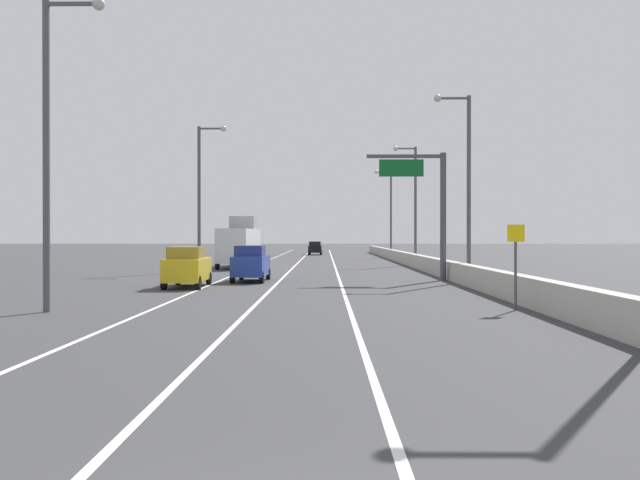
{
  "coord_description": "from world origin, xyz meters",
  "views": [
    {
      "loc": [
        0.62,
        -4.62,
        2.59
      ],
      "look_at": [
        0.3,
        39.57,
        2.34
      ],
      "focal_mm": 36.04,
      "sensor_mm": 36.0,
      "label": 1
    }
  ],
  "objects_px": {
    "overhead_sign_gantry": "(431,200)",
    "lamp_post_right_second": "(465,175)",
    "car_yellow_0": "(187,267)",
    "car_black_1": "(315,248)",
    "lamp_post_left_near": "(53,133)",
    "speed_advisory_sign": "(516,260)",
    "car_blue_2": "(251,264)",
    "lamp_post_right_third": "(413,197)",
    "lamp_post_right_fourth": "(389,208)",
    "lamp_post_left_mid": "(202,188)",
    "box_truck": "(240,244)"
  },
  "relations": [
    {
      "from": "lamp_post_left_near",
      "to": "car_blue_2",
      "type": "relative_size",
      "value": 2.55
    },
    {
      "from": "speed_advisory_sign",
      "to": "car_yellow_0",
      "type": "bearing_deg",
      "value": 143.32
    },
    {
      "from": "lamp_post_right_second",
      "to": "lamp_post_left_mid",
      "type": "height_order",
      "value": "same"
    },
    {
      "from": "overhead_sign_gantry",
      "to": "car_black_1",
      "type": "height_order",
      "value": "overhead_sign_gantry"
    },
    {
      "from": "car_black_1",
      "to": "car_blue_2",
      "type": "relative_size",
      "value": 0.99
    },
    {
      "from": "overhead_sign_gantry",
      "to": "lamp_post_right_second",
      "type": "distance_m",
      "value": 2.44
    },
    {
      "from": "overhead_sign_gantry",
      "to": "speed_advisory_sign",
      "type": "height_order",
      "value": "overhead_sign_gantry"
    },
    {
      "from": "speed_advisory_sign",
      "to": "lamp_post_right_second",
      "type": "relative_size",
      "value": 0.28
    },
    {
      "from": "lamp_post_left_mid",
      "to": "car_blue_2",
      "type": "xyz_separation_m",
      "value": [
        4.76,
        -10.31,
        -5.1
      ]
    },
    {
      "from": "lamp_post_right_third",
      "to": "car_yellow_0",
      "type": "bearing_deg",
      "value": -120.55
    },
    {
      "from": "lamp_post_left_near",
      "to": "car_blue_2",
      "type": "distance_m",
      "value": 16.57
    },
    {
      "from": "lamp_post_left_mid",
      "to": "lamp_post_left_near",
      "type": "bearing_deg",
      "value": -90.61
    },
    {
      "from": "lamp_post_right_fourth",
      "to": "lamp_post_left_near",
      "type": "bearing_deg",
      "value": -106.73
    },
    {
      "from": "lamp_post_left_near",
      "to": "car_blue_2",
      "type": "bearing_deg",
      "value": 71.41
    },
    {
      "from": "lamp_post_left_mid",
      "to": "car_yellow_0",
      "type": "height_order",
      "value": "lamp_post_left_mid"
    },
    {
      "from": "car_yellow_0",
      "to": "car_black_1",
      "type": "xyz_separation_m",
      "value": [
        5.66,
        57.54,
        -0.09
      ]
    },
    {
      "from": "speed_advisory_sign",
      "to": "box_truck",
      "type": "distance_m",
      "value": 34.05
    },
    {
      "from": "car_yellow_0",
      "to": "car_blue_2",
      "type": "distance_m",
      "value": 5.01
    },
    {
      "from": "lamp_post_right_third",
      "to": "lamp_post_left_near",
      "type": "xyz_separation_m",
      "value": [
        -17.21,
        -36.1,
        0.0
      ]
    },
    {
      "from": "car_blue_2",
      "to": "lamp_post_left_near",
      "type": "bearing_deg",
      "value": -108.59
    },
    {
      "from": "lamp_post_right_fourth",
      "to": "car_black_1",
      "type": "height_order",
      "value": "lamp_post_right_fourth"
    },
    {
      "from": "overhead_sign_gantry",
      "to": "lamp_post_right_fourth",
      "type": "bearing_deg",
      "value": 87.65
    },
    {
      "from": "overhead_sign_gantry",
      "to": "lamp_post_right_second",
      "type": "bearing_deg",
      "value": -25.05
    },
    {
      "from": "speed_advisory_sign",
      "to": "car_blue_2",
      "type": "relative_size",
      "value": 0.71
    },
    {
      "from": "lamp_post_left_near",
      "to": "car_black_1",
      "type": "xyz_separation_m",
      "value": [
        7.93,
        68.31,
        -5.19
      ]
    },
    {
      "from": "lamp_post_left_near",
      "to": "lamp_post_right_second",
      "type": "bearing_deg",
      "value": 41.02
    },
    {
      "from": "car_yellow_0",
      "to": "lamp_post_left_near",
      "type": "bearing_deg",
      "value": -101.87
    },
    {
      "from": "lamp_post_left_near",
      "to": "car_black_1",
      "type": "height_order",
      "value": "lamp_post_left_near"
    },
    {
      "from": "lamp_post_right_fourth",
      "to": "box_truck",
      "type": "distance_m",
      "value": 29.81
    },
    {
      "from": "lamp_post_right_second",
      "to": "box_truck",
      "type": "bearing_deg",
      "value": 132.23
    },
    {
      "from": "lamp_post_left_mid",
      "to": "box_truck",
      "type": "height_order",
      "value": "lamp_post_left_mid"
    },
    {
      "from": "overhead_sign_gantry",
      "to": "lamp_post_left_mid",
      "type": "relative_size",
      "value": 0.7
    },
    {
      "from": "lamp_post_left_near",
      "to": "car_yellow_0",
      "type": "height_order",
      "value": "lamp_post_left_near"
    },
    {
      "from": "car_black_1",
      "to": "box_truck",
      "type": "xyz_separation_m",
      "value": [
        -5.77,
        -36.58,
        1.04
      ]
    },
    {
      "from": "lamp_post_right_fourth",
      "to": "car_blue_2",
      "type": "xyz_separation_m",
      "value": [
        -12.15,
        -42.2,
        -5.1
      ]
    },
    {
      "from": "overhead_sign_gantry",
      "to": "box_truck",
      "type": "xyz_separation_m",
      "value": [
        -13.33,
        15.84,
        -2.75
      ]
    },
    {
      "from": "overhead_sign_gantry",
      "to": "lamp_post_left_near",
      "type": "xyz_separation_m",
      "value": [
        -15.49,
        -15.89,
        1.4
      ]
    },
    {
      "from": "lamp_post_left_mid",
      "to": "car_black_1",
      "type": "height_order",
      "value": "lamp_post_left_mid"
    },
    {
      "from": "lamp_post_right_third",
      "to": "box_truck",
      "type": "relative_size",
      "value": 1.16
    },
    {
      "from": "car_black_1",
      "to": "lamp_post_left_mid",
      "type": "bearing_deg",
      "value": -100.09
    },
    {
      "from": "car_black_1",
      "to": "overhead_sign_gantry",
      "type": "bearing_deg",
      "value": -81.79
    },
    {
      "from": "overhead_sign_gantry",
      "to": "lamp_post_left_near",
      "type": "relative_size",
      "value": 0.7
    },
    {
      "from": "overhead_sign_gantry",
      "to": "car_yellow_0",
      "type": "relative_size",
      "value": 1.75
    },
    {
      "from": "car_blue_2",
      "to": "lamp_post_right_second",
      "type": "bearing_deg",
      "value": 0.48
    },
    {
      "from": "lamp_post_right_third",
      "to": "car_black_1",
      "type": "bearing_deg",
      "value": 106.08
    },
    {
      "from": "lamp_post_right_fourth",
      "to": "lamp_post_left_mid",
      "type": "xyz_separation_m",
      "value": [
        -16.91,
        -31.89,
        0.0
      ]
    },
    {
      "from": "lamp_post_right_second",
      "to": "lamp_post_right_fourth",
      "type": "height_order",
      "value": "same"
    },
    {
      "from": "overhead_sign_gantry",
      "to": "speed_advisory_sign",
      "type": "relative_size",
      "value": 2.5
    },
    {
      "from": "speed_advisory_sign",
      "to": "lamp_post_right_third",
      "type": "distance_m",
      "value": 35.8
    },
    {
      "from": "lamp_post_right_second",
      "to": "car_yellow_0",
      "type": "height_order",
      "value": "lamp_post_right_second"
    }
  ]
}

